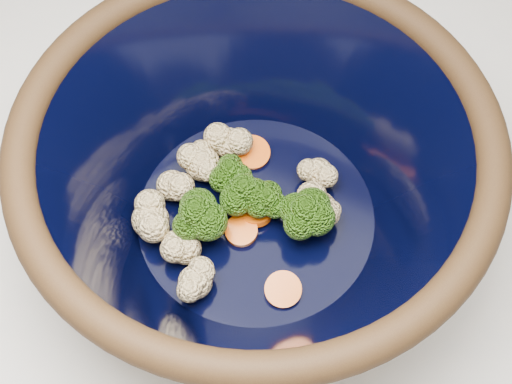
# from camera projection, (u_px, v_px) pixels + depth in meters

# --- Properties ---
(mixing_bowl) EXTENTS (0.44, 0.44, 0.16)m
(mixing_bowl) POSITION_uv_depth(u_px,v_px,m) (256.00, 182.00, 0.57)
(mixing_bowl) COLOR black
(mixing_bowl) RESTS_ON counter
(vegetable_pile) EXTENTS (0.15, 0.17, 0.05)m
(vegetable_pile) POSITION_uv_depth(u_px,v_px,m) (236.00, 201.00, 0.59)
(vegetable_pile) COLOR #608442
(vegetable_pile) RESTS_ON mixing_bowl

